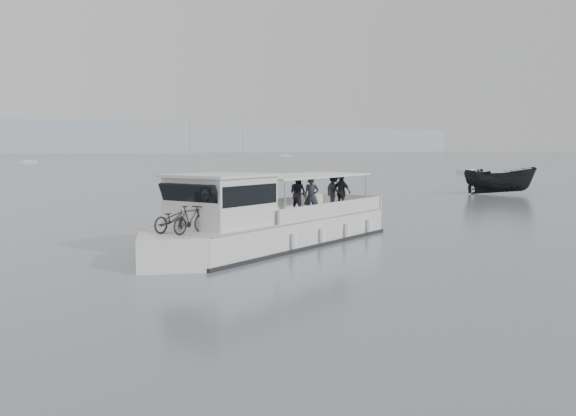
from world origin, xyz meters
TOP-DOWN VIEW (x-y plane):
  - ground at (0.00, 0.00)m, footprint 1400.00×1400.00m
  - tour_boat at (-3.56, 0.71)m, footprint 14.78×7.01m
  - dark_motorboat at (32.98, 12.31)m, footprint 6.27×6.43m

SIDE VIEW (x-z plane):
  - ground at x=0.00m, z-range 0.00..0.00m
  - tour_boat at x=-3.56m, z-range -2.09..4.13m
  - dark_motorboat at x=32.98m, z-range 0.00..2.52m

